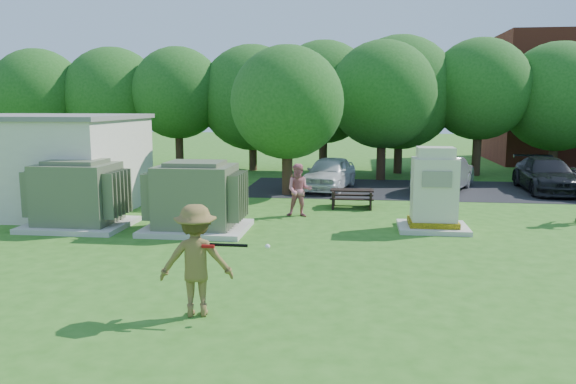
# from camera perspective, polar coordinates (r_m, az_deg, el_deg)

# --- Properties ---
(ground) EXTENTS (120.00, 120.00, 0.00)m
(ground) POSITION_cam_1_polar(r_m,az_deg,el_deg) (12.09, -2.46, -9.07)
(ground) COLOR #2D6619
(ground) RESTS_ON ground
(parking_strip) EXTENTS (20.00, 6.00, 0.01)m
(parking_strip) POSITION_cam_1_polar(r_m,az_deg,el_deg) (25.60, 18.58, 0.14)
(parking_strip) COLOR #232326
(parking_strip) RESTS_ON ground
(transformer_left) EXTENTS (3.00, 2.40, 2.07)m
(transformer_left) POSITION_cam_1_polar(r_m,az_deg,el_deg) (18.17, -20.57, -0.37)
(transformer_left) COLOR beige
(transformer_left) RESTS_ON ground
(transformer_right) EXTENTS (3.00, 2.40, 2.07)m
(transformer_right) POSITION_cam_1_polar(r_m,az_deg,el_deg) (16.76, -9.31, -0.66)
(transformer_right) COLOR beige
(transformer_right) RESTS_ON ground
(generator_cabinet) EXTENTS (2.03, 1.66, 2.48)m
(generator_cabinet) POSITION_cam_1_polar(r_m,az_deg,el_deg) (17.19, 14.61, -0.20)
(generator_cabinet) COLOR beige
(generator_cabinet) RESTS_ON ground
(picnic_table) EXTENTS (1.55, 1.16, 0.66)m
(picnic_table) POSITION_cam_1_polar(r_m,az_deg,el_deg) (20.46, 6.52, -0.43)
(picnic_table) COLOR black
(picnic_table) RESTS_ON ground
(batter) EXTENTS (1.42, 1.00, 2.01)m
(batter) POSITION_cam_1_polar(r_m,az_deg,el_deg) (10.13, -9.31, -6.86)
(batter) COLOR brown
(batter) RESTS_ON ground
(person_at_picnic) EXTENTS (0.89, 0.70, 1.77)m
(person_at_picnic) POSITION_cam_1_polar(r_m,az_deg,el_deg) (18.63, 1.15, 0.17)
(person_at_picnic) COLOR #C36772
(person_at_picnic) RESTS_ON ground
(car_white) EXTENTS (2.53, 4.48, 1.44)m
(car_white) POSITION_cam_1_polar(r_m,az_deg,el_deg) (24.65, 4.20, 1.94)
(car_white) COLOR white
(car_white) RESTS_ON ground
(car_silver_a) EXTENTS (3.21, 4.84, 1.51)m
(car_silver_a) POSITION_cam_1_polar(r_m,az_deg,el_deg) (25.05, 15.60, 1.82)
(car_silver_a) COLOR #B5B5BB
(car_silver_a) RESTS_ON ground
(car_dark) EXTENTS (2.16, 4.99, 1.43)m
(car_dark) POSITION_cam_1_polar(r_m,az_deg,el_deg) (26.41, 24.77, 1.59)
(car_dark) COLOR black
(car_dark) RESTS_ON ground
(batting_equipment) EXTENTS (1.22, 0.35, 0.12)m
(batting_equipment) POSITION_cam_1_polar(r_m,az_deg,el_deg) (9.83, -6.13, -5.43)
(batting_equipment) COLOR black
(batting_equipment) RESTS_ON ground
(tree_row) EXTENTS (41.30, 13.30, 7.30)m
(tree_row) POSITION_cam_1_polar(r_m,az_deg,el_deg) (29.83, 7.02, 9.73)
(tree_row) COLOR #47301E
(tree_row) RESTS_ON ground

